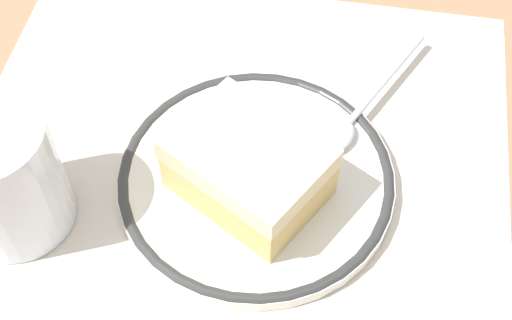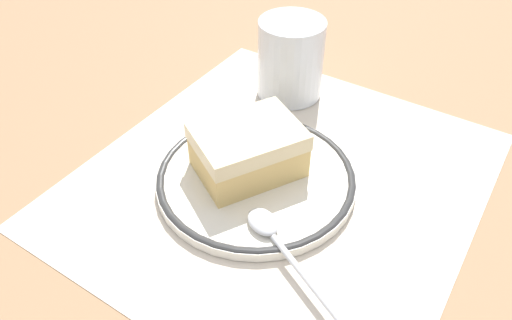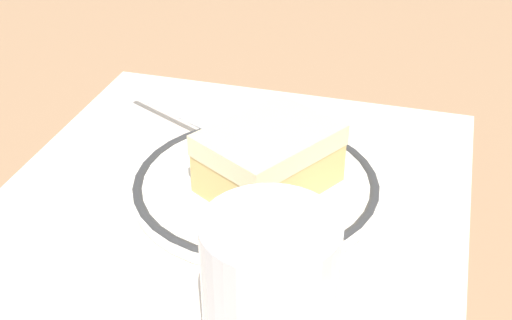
{
  "view_description": "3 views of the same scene",
  "coord_description": "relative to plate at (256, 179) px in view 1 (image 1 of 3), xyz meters",
  "views": [
    {
      "loc": [
        -0.07,
        0.31,
        0.45
      ],
      "look_at": [
        -0.02,
        0.02,
        0.03
      ],
      "focal_mm": 51.75,
      "sensor_mm": 36.0,
      "label": 1
    },
    {
      "loc": [
        -0.33,
        -0.18,
        0.35
      ],
      "look_at": [
        -0.02,
        0.02,
        0.03
      ],
      "focal_mm": 34.89,
      "sensor_mm": 36.0,
      "label": 2
    },
    {
      "loc": [
        0.43,
        0.15,
        0.32
      ],
      "look_at": [
        -0.02,
        0.02,
        0.03
      ],
      "focal_mm": 48.62,
      "sensor_mm": 36.0,
      "label": 3
    }
  ],
  "objects": [
    {
      "name": "plate",
      "position": [
        0.0,
        0.0,
        0.0
      ],
      "size": [
        0.2,
        0.2,
        0.01
      ],
      "color": "silver",
      "rests_on": "placemat"
    },
    {
      "name": "cake_slice",
      "position": [
        0.0,
        0.01,
        0.03
      ],
      "size": [
        0.12,
        0.12,
        0.05
      ],
      "color": "#DBB76B",
      "rests_on": "plate"
    },
    {
      "name": "ground_plane",
      "position": [
        0.02,
        -0.02,
        -0.01
      ],
      "size": [
        2.4,
        2.4,
        0.0
      ],
      "primitive_type": "plane",
      "color": "#9E7551"
    },
    {
      "name": "placemat",
      "position": [
        0.02,
        -0.02,
        -0.01
      ],
      "size": [
        0.41,
        0.37,
        0.0
      ],
      "primitive_type": "cube",
      "color": "beige",
      "rests_on": "ground_plane"
    },
    {
      "name": "cup",
      "position": [
        0.16,
        0.05,
        0.03
      ],
      "size": [
        0.08,
        0.08,
        0.1
      ],
      "color": "silver",
      "rests_on": "placemat"
    },
    {
      "name": "spoon",
      "position": [
        -0.06,
        -0.06,
        0.01
      ],
      "size": [
        0.08,
        0.14,
        0.01
      ],
      "color": "silver",
      "rests_on": "plate"
    },
    {
      "name": "napkin",
      "position": [
        0.09,
        -0.13,
        -0.01
      ],
      "size": [
        0.12,
        0.09,
        0.0
      ],
      "primitive_type": "cube",
      "rotation": [
        0.0,
        0.0,
        4.71
      ],
      "color": "white",
      "rests_on": "placemat"
    }
  ]
}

